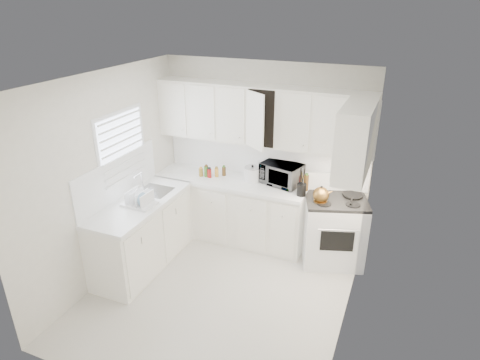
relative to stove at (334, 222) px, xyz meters
The scene contains 32 objects.
floor 1.80m from the stove, 132.09° to the right, with size 3.20×3.20×0.00m, color silver.
ceiling 2.62m from the stove, 132.09° to the right, with size 3.20×3.20×0.00m, color white.
wall_back 1.38m from the stove, 163.23° to the left, with size 3.00×3.00×0.00m, color white.
wall_front 3.15m from the stove, 111.68° to the right, with size 3.00×3.00×0.00m, color white.
wall_left 3.00m from the stove, 154.50° to the right, with size 3.20×3.20×0.00m, color white.
wall_right 1.48m from the stove, 73.86° to the right, with size 3.20×3.20×0.00m, color white.
window_blinds 2.93m from the stove, 160.87° to the right, with size 0.06×0.96×1.06m, color white, non-canonical shape.
lower_cabinets_back 1.53m from the stove, behind, with size 2.22×0.60×0.90m, color white, non-canonical shape.
lower_cabinets_left 2.57m from the stove, 155.64° to the right, with size 0.60×1.60×0.90m, color white, non-canonical shape.
countertop_back 1.56m from the stove, behind, with size 2.24×0.64×0.05m, color white.
countertop_left 2.58m from the stove, 155.55° to the right, with size 0.64×1.62×0.05m, color white.
backsplash_back 1.34m from the stove, 163.69° to the left, with size 2.98×0.02×0.55m, color white.
backsplash_left 2.90m from the stove, 158.06° to the right, with size 0.02×1.60×0.55m, color white.
upper_cabinets_back 1.46m from the stove, behind, with size 3.00×0.33×0.80m, color white, non-canonical shape.
upper_cabinets_right 1.02m from the stove, 65.56° to the right, with size 0.33×0.90×0.80m, color white, non-canonical shape.
sink 2.48m from the stove, 163.08° to the right, with size 0.42×0.38×0.30m, color gray, non-canonical shape.
stove is the anchor object (origin of this frame).
tea_kettle 0.52m from the stove, 138.37° to the right, with size 0.26×0.22×0.24m, color olive, non-canonical shape.
frying_pan 0.43m from the stove, 41.63° to the left, with size 0.26×0.44×0.04m, color black, non-canonical shape.
microwave 0.99m from the stove, 167.78° to the left, with size 0.55×0.30×0.37m, color gray.
rice_cooker 1.32m from the stove, behind, with size 0.24×0.24×0.24m, color white, non-canonical shape.
paper_towel 1.25m from the stove, 168.51° to the left, with size 0.12×0.12×0.27m, color white.
utensil_crock 0.72m from the stove, 169.76° to the right, with size 0.13×0.13×0.40m, color black, non-canonical shape.
dish_rack 2.58m from the stove, 153.49° to the right, with size 0.40×0.30×0.22m, color white, non-canonical shape.
spice_left_0 2.03m from the stove, behind, with size 0.06×0.06×0.13m, color olive.
spice_left_1 1.96m from the stove, behind, with size 0.06×0.06×0.13m, color #417828.
spice_left_2 1.89m from the stove, behind, with size 0.06×0.06×0.13m, color #A91716.
spice_left_3 1.81m from the stove, behind, with size 0.06×0.06×0.13m, color gold.
spice_left_4 1.74m from the stove, behind, with size 0.06×0.06×0.13m, color brown.
sauce_right_0 0.74m from the stove, 160.00° to the left, with size 0.06×0.06×0.19m, color #A91716.
sauce_right_1 0.68m from the stove, 164.14° to the left, with size 0.06×0.06×0.19m, color gold.
sauce_right_2 0.66m from the stove, 155.60° to the left, with size 0.06×0.06×0.19m, color brown.
Camera 1 is at (1.83, -3.72, 3.36)m, focal length 31.15 mm.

